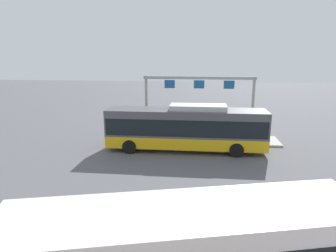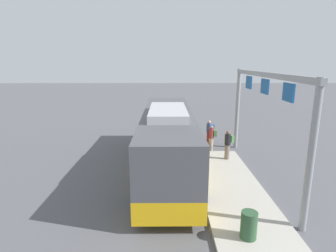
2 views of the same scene
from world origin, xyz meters
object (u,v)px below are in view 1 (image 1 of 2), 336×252
object	(u,v)px
person_waiting_near	(151,129)
trash_bin	(263,136)
bus_main	(186,127)
person_waiting_mid	(175,126)
person_boarding	(133,128)

from	to	relation	value
person_waiting_near	trash_bin	bearing A→B (deg)	97.64
bus_main	person_waiting_mid	bearing A→B (deg)	-71.95
person_waiting_mid	trash_bin	size ratio (longest dim) A/B	1.86
bus_main	person_waiting_near	size ratio (longest dim) A/B	6.99
person_boarding	person_waiting_near	world-z (taller)	same
person_waiting_mid	trash_bin	distance (m)	7.35
bus_main	person_waiting_mid	world-z (taller)	bus_main
person_boarding	person_waiting_mid	size ratio (longest dim) A/B	1.00
trash_bin	person_waiting_near	bearing A→B (deg)	-2.05
trash_bin	person_waiting_mid	bearing A→B (deg)	-7.32
bus_main	person_waiting_near	distance (m)	4.32
trash_bin	bus_main	bearing A→B (deg)	22.27
person_boarding	person_waiting_near	bearing A→B (deg)	75.66
bus_main	trash_bin	distance (m)	6.75
person_boarding	person_waiting_near	xyz separation A→B (m)	(-1.52, 0.09, 0.00)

